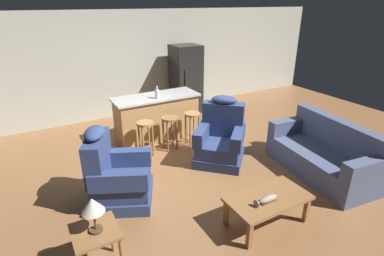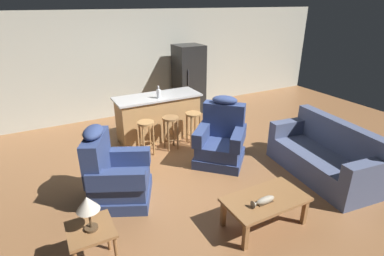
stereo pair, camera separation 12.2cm
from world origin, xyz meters
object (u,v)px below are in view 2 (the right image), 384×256
Objects in this scene: kitchen_island at (158,117)px; table_lamp at (88,205)px; couch at (324,157)px; recliner_near_island at (221,140)px; bar_stool_left at (146,132)px; bottle_tall_green at (159,94)px; recliner_near_lamp at (114,175)px; fish_figurine at (263,201)px; end_table at (91,236)px; coffee_table at (265,202)px; bar_stool_middle at (171,127)px; bar_stool_right at (193,122)px; refrigerator at (189,79)px.

table_lamp is at bearing -123.46° from kitchen_island.
couch is 1.66× the size of recliner_near_island.
bottle_tall_green reaches higher than bar_stool_left.
table_lamp is (-0.53, -1.16, 0.45)m from recliner_near_lamp.
end_table is (-2.03, 0.40, -0.00)m from fish_figurine.
recliner_near_lamp is 0.67× the size of kitchen_island.
bar_stool_left is 0.87m from bottle_tall_green.
bar_stool_left is at bearing 104.32° from coffee_table.
bar_stool_middle and bar_stool_right have the same top height.
recliner_near_lamp is 1.27m from end_table.
kitchen_island is at bearing 56.54° from table_lamp.
recliner_near_island reaches higher than kitchen_island.
bar_stool_middle is at bearing -41.44° from couch.
table_lamp is at bearing 171.77° from coffee_table.
recliner_near_island is at bearing -37.56° from couch.
coffee_table is 1.81m from couch.
bar_stool_right is (2.48, 2.33, -0.40)m from table_lamp.
fish_figurine is at bearing -146.06° from coffee_table.
fish_figurine is 0.50× the size of bar_stool_right.
coffee_table is at bearing -104.95° from refrigerator.
recliner_near_island is at bearing -63.59° from bottle_tall_green.
fish_figurine is at bearing -10.68° from table_lamp.
table_lamp reaches higher than bar_stool_middle.
end_table is 3.40m from bar_stool_right.
end_table is 0.41m from table_lamp.
recliner_near_lamp is 0.68× the size of refrigerator.
bar_stool_middle is 0.39× the size of refrigerator.
couch is at bearing -53.10° from bottle_tall_green.
recliner_near_island is 1.76× the size of bar_stool_left.
couch is 2.92× the size of bar_stool_left.
refrigerator reaches higher than couch.
end_table reaches higher than fish_figurine.
recliner_near_island is at bearing -82.99° from bar_stool_right.
bar_stool_left reaches higher than fish_figurine.
couch is 3.47m from recliner_near_lamp.
refrigerator is 1.97m from bottle_tall_green.
bar_stool_right is at bearing 43.29° from table_lamp.
bar_stool_right is at bearing 0.00° from bar_stool_left.
bar_stool_middle is at bearing 91.15° from fish_figurine.
refrigerator is (1.87, 1.83, 0.41)m from bar_stool_left.
coffee_table is 2.68× the size of table_lamp.
bar_stool_right is at bearing 0.00° from bar_stool_middle.
bottle_tall_green is at bearing -109.05° from recliner_near_island.
coffee_table is 2.73m from bar_stool_left.
bar_stool_middle is at bearing 93.54° from coffee_table.
table_lamp is 0.60× the size of bar_stool_right.
kitchen_island is at bearing -48.53° from couch.
bar_stool_left is at bearing -83.25° from recliner_near_island.
bottle_tall_green is (0.47, 0.46, 0.57)m from bar_stool_left.
kitchen_island is 0.63m from bar_stool_middle.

